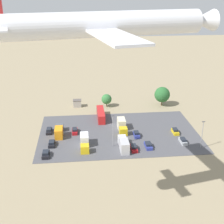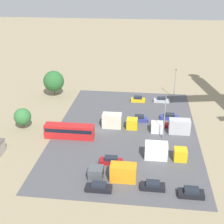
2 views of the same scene
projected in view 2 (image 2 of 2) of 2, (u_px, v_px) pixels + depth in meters
name	position (u px, v px, depth m)	size (l,w,h in m)	color
ground_plane	(99.00, 129.00, 76.04)	(400.00, 400.00, 0.00)	gray
parking_lot_surface	(126.00, 130.00, 75.31)	(52.70, 33.61, 0.08)	#4C4C51
bus	(69.00, 131.00, 71.28)	(2.55, 11.32, 3.24)	red
parked_car_0	(153.00, 186.00, 54.66)	(1.92, 4.34, 1.44)	black
parked_car_1	(191.00, 193.00, 52.82)	(1.99, 4.38, 1.58)	black
parked_car_2	(111.00, 161.00, 61.90)	(1.78, 4.55, 1.55)	maroon
parked_car_3	(169.00, 117.00, 80.92)	(1.94, 4.60, 1.49)	navy
parked_car_4	(138.00, 99.00, 91.80)	(1.73, 4.13, 1.66)	gold
parked_car_5	(99.00, 187.00, 54.25)	(1.80, 4.62, 1.48)	black
parked_car_6	(174.00, 125.00, 76.58)	(1.85, 4.75, 1.45)	maroon
parked_car_7	(161.00, 100.00, 91.54)	(1.70, 4.53, 1.48)	#ADB2B7
parked_car_8	(139.00, 119.00, 79.63)	(1.78, 4.03, 1.66)	navy
parked_truck_0	(173.00, 127.00, 73.55)	(2.47, 9.08, 3.47)	silver
parked_truck_1	(163.00, 152.00, 63.21)	(2.53, 8.47, 3.48)	gold
parked_truck_2	(115.00, 173.00, 56.81)	(2.53, 8.74, 3.22)	#4C5156
parked_truck_3	(118.00, 121.00, 76.09)	(2.56, 8.57, 3.53)	gold
tree_near_shed	(54.00, 81.00, 94.71)	(6.28, 6.28, 7.92)	brown
tree_apron_mid	(22.00, 117.00, 74.96)	(4.13, 4.13, 5.30)	brown
light_pole_lot_centre	(165.00, 116.00, 69.42)	(0.90, 0.28, 10.26)	gray
light_pole_lot_edge	(175.00, 82.00, 93.25)	(0.90, 0.28, 8.89)	gray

